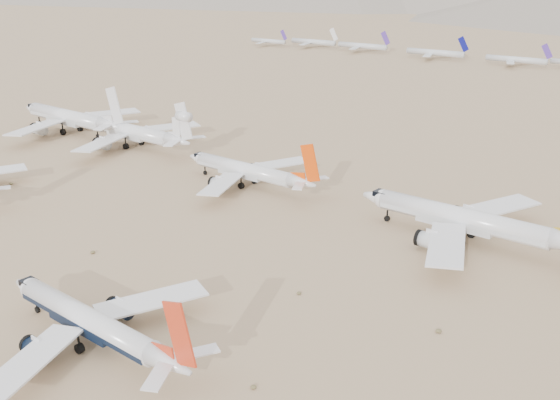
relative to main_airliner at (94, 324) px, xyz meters
The scene contains 6 objects.
ground 7.11m from the main_airliner, 78.16° to the left, with size 7000.00×7000.00×0.00m, color #927555.
main_airliner is the anchor object (origin of this frame).
row2_gold_tail 78.93m from the main_airliner, 68.62° to the left, with size 50.14×49.04×17.85m.
row2_orange_tail 79.36m from the main_airliner, 114.12° to the left, with size 42.85×41.92×15.29m.
row2_white_trijet 118.13m from the main_airliner, 138.03° to the left, with size 51.39×50.23×18.21m.
row2_white_twin 144.02m from the main_airliner, 147.45° to the left, with size 55.07×53.89×19.68m.
Camera 1 is at (72.32, -52.34, 53.93)m, focal length 40.00 mm.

